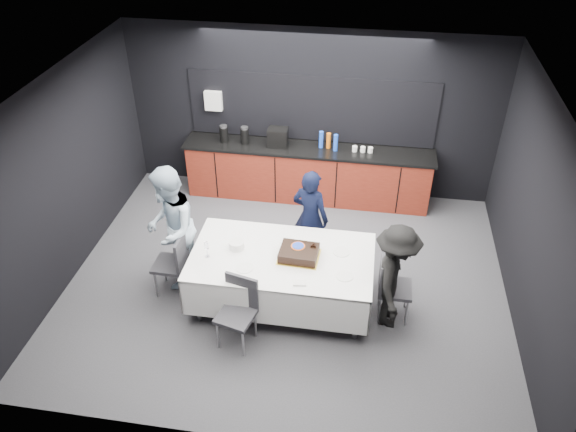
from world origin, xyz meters
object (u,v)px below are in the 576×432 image
object	(u,v)px
party_table	(282,264)
person_left	(170,228)
cake_assembly	(299,253)
chair_left	(175,260)
plate_stack	(237,245)
champagne_flute	(206,246)
chair_near	(239,306)
chair_right	(389,283)
person_right	(395,277)
person_center	(310,218)

from	to	relation	value
party_table	person_left	xyz separation A→B (m)	(-1.53, 0.21, 0.24)
cake_assembly	chair_left	size ratio (longest dim) A/B	0.58
party_table	plate_stack	bearing A→B (deg)	173.36
party_table	champagne_flute	xyz separation A→B (m)	(-0.93, -0.16, 0.30)
chair_left	chair_near	distance (m)	1.25
party_table	chair_right	size ratio (longest dim) A/B	2.51
plate_stack	chair_left	size ratio (longest dim) A/B	0.21
plate_stack	chair_right	bearing A→B (deg)	-2.57
party_table	person_right	size ratio (longest dim) A/B	1.58
person_right	champagne_flute	bearing A→B (deg)	93.73
party_table	person_center	size ratio (longest dim) A/B	1.55
chair_near	plate_stack	bearing A→B (deg)	103.85
cake_assembly	chair_left	xyz separation A→B (m)	(-1.65, -0.03, -0.31)
party_table	chair_near	size ratio (longest dim) A/B	2.51
cake_assembly	chair_near	distance (m)	1.01
champagne_flute	chair_near	distance (m)	0.87
party_table	person_center	xyz separation A→B (m)	(0.25, 0.93, 0.11)
chair_near	champagne_flute	bearing A→B (deg)	132.60
person_left	person_right	bearing A→B (deg)	71.43
party_table	person_left	bearing A→B (deg)	172.17
person_left	person_right	xyz separation A→B (m)	(2.95, -0.34, -0.15)
party_table	chair_left	size ratio (longest dim) A/B	2.51
champagne_flute	chair_near	bearing A→B (deg)	-47.40
plate_stack	person_left	world-z (taller)	person_left
chair_left	person_center	world-z (taller)	person_center
plate_stack	champagne_flute	size ratio (longest dim) A/B	0.87
plate_stack	chair_right	size ratio (longest dim) A/B	0.21
champagne_flute	person_center	distance (m)	1.61
champagne_flute	chair_left	size ratio (longest dim) A/B	0.24
chair_right	person_left	size ratio (longest dim) A/B	0.52
person_right	plate_stack	bearing A→B (deg)	87.45
plate_stack	chair_near	distance (m)	0.87
chair_left	chair_near	xyz separation A→B (m)	(1.03, -0.71, 0.00)
person_right	person_left	bearing A→B (deg)	86.54
chair_near	person_left	size ratio (longest dim) A/B	0.52
plate_stack	person_center	distance (m)	1.21
party_table	plate_stack	distance (m)	0.63
plate_stack	person_left	xyz separation A→B (m)	(-0.93, 0.14, 0.05)
chair_right	person_right	xyz separation A→B (m)	(0.05, -0.11, 0.20)
cake_assembly	person_left	bearing A→B (deg)	173.48
champagne_flute	person_center	xyz separation A→B (m)	(1.18, 1.08, -0.19)
chair_left	person_right	distance (m)	2.86
cake_assembly	chair_left	world-z (taller)	cake_assembly
party_table	champagne_flute	world-z (taller)	champagne_flute
party_table	person_center	distance (m)	0.97
person_center	champagne_flute	bearing A→B (deg)	62.76
chair_right	chair_left	bearing A→B (deg)	179.93
champagne_flute	person_center	bearing A→B (deg)	42.63
champagne_flute	person_left	size ratio (longest dim) A/B	0.13
cake_assembly	chair_near	size ratio (longest dim) A/B	0.58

